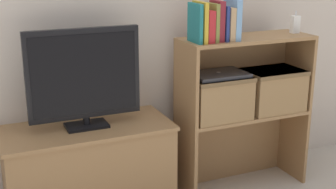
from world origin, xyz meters
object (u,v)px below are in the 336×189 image
Objects in this scene: book_crimson at (206,26)px; storage_basket_left at (218,95)px; book_olive at (212,22)px; tv at (84,76)px; book_maroon at (217,21)px; book_skyblue at (232,18)px; laptop at (218,74)px; tv_stand at (89,171)px; book_teal at (195,23)px; book_mustard at (200,22)px; book_tan at (227,24)px; baby_monitor at (295,24)px; storage_basket_right at (272,88)px; book_navy at (222,23)px.

book_crimson reaches higher than storage_basket_left.
tv is at bearing 172.12° from book_olive.
tv is 0.74m from book_olive.
storage_basket_left is at bearing 15.13° from book_crimson.
book_maroon is at bearing 0.00° from book_crimson.
book_skyblue is 0.76× the size of laptop.
tv_stand is at bearing 174.72° from storage_basket_left.
book_skyblue reaches higher than book_maroon.
book_mustard is at bearing -0.00° from book_teal.
book_mustard is at bearing -8.80° from tv.
book_maroon reaches higher than book_tan.
baby_monitor is 0.38× the size of storage_basket_right.
book_tan reaches higher than storage_basket_left.
laptop is (-0.06, 0.03, -0.32)m from book_skyblue.
book_mustard is at bearing -176.97° from storage_basket_right.
storage_basket_right is at bearing 3.53° from book_olive.
book_tan is at bearing 0.00° from book_olive.
book_crimson is 0.83× the size of book_olive.
book_olive is (0.07, 0.00, -0.01)m from book_mustard.
tv_stand is at bearing 171.56° from book_crimson.
book_crimson is at bearing 180.00° from book_tan.
book_teal is at bearing 180.00° from book_mustard.
book_tan is (0.06, 0.00, -0.02)m from book_maroon.
storage_basket_left is (-0.52, -0.02, -0.37)m from baby_monitor.
book_maroon is 0.10m from book_skyblue.
storage_basket_left and storage_basket_right have the same top height.
book_skyblue reaches higher than book_teal.
tv_stand is at bearing 177.55° from baby_monitor.
book_navy is 0.53m from baby_monitor.
storage_basket_right is (1.13, -0.07, 0.36)m from tv_stand.
book_tan reaches higher than book_crimson.
storage_basket_right is at bearing 4.11° from book_navy.
book_teal is at bearing 180.00° from book_navy.
book_teal reaches higher than book_navy.
book_teal is 0.86× the size of book_skyblue.
book_tan is at bearing -7.09° from tv_stand.
book_maroon is at bearing -7.56° from tv.
book_skyblue is (0.06, 0.00, 0.03)m from book_navy.
tv_stand is 4.18× the size of book_mustard.
book_tan reaches higher than laptop.
storage_basket_left is at bearing 11.12° from book_mustard.
book_teal is 0.59× the size of storage_basket_left.
book_mustard is 0.67m from storage_basket_right.
storage_basket_left is (0.75, -0.07, 0.36)m from tv_stand.
storage_basket_left is at bearing 90.00° from laptop.
laptop is (0.14, 0.03, -0.31)m from book_mustard.
book_teal is 0.35m from laptop.
storage_basket_right is (0.38, 0.00, 0.00)m from storage_basket_left.
baby_monitor reaches higher than tv.
book_crimson is at bearing -8.30° from tv.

